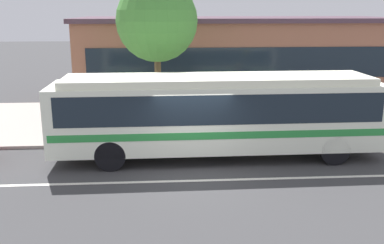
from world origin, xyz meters
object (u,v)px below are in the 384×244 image
object	(u,v)px
pedestrian_walking_along_curb	(286,111)
street_tree_near_stop	(157,21)
bus_stop_sign	(299,95)
pedestrian_waiting_near_sign	(285,112)
transit_bus	(218,111)

from	to	relation	value
pedestrian_walking_along_curb	street_tree_near_stop	xyz separation A→B (m)	(-5.17, 1.68, 3.52)
bus_stop_sign	street_tree_near_stop	size ratio (longest dim) A/B	0.42
pedestrian_waiting_near_sign	street_tree_near_stop	world-z (taller)	street_tree_near_stop
transit_bus	bus_stop_sign	xyz separation A→B (m)	(3.46, 1.96, 0.12)
pedestrian_waiting_near_sign	bus_stop_sign	world-z (taller)	bus_stop_sign
pedestrian_walking_along_curb	transit_bus	bearing A→B (deg)	-143.00
bus_stop_sign	street_tree_near_stop	world-z (taller)	street_tree_near_stop
bus_stop_sign	pedestrian_walking_along_curb	bearing A→B (deg)	135.06
pedestrian_walking_along_curb	bus_stop_sign	size ratio (longest dim) A/B	0.62
pedestrian_waiting_near_sign	transit_bus	bearing A→B (deg)	-146.15
pedestrian_walking_along_curb	pedestrian_waiting_near_sign	bearing A→B (deg)	-109.29
pedestrian_walking_along_curb	street_tree_near_stop	size ratio (longest dim) A/B	0.26
transit_bus	pedestrian_walking_along_curb	xyz separation A→B (m)	(3.09, 2.33, -0.60)
transit_bus	pedestrian_waiting_near_sign	distance (m)	3.63
transit_bus	bus_stop_sign	bearing A→B (deg)	29.45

